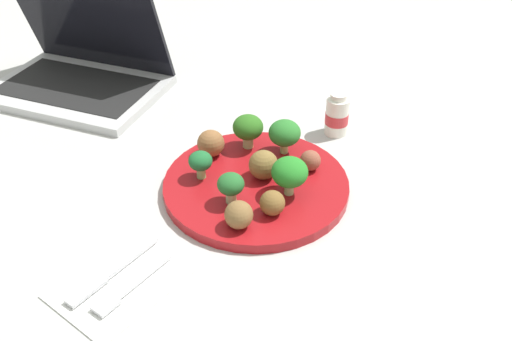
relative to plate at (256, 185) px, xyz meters
name	(u,v)px	position (x,y,z in m)	size (l,w,h in m)	color
ground_plane	(256,190)	(0.00, 0.00, -0.01)	(4.00, 4.00, 0.00)	#B2B2AD
plate	(256,185)	(0.00, 0.00, 0.00)	(0.28, 0.28, 0.02)	maroon
broccoli_floret_back_right	(231,185)	(0.06, 0.01, 0.04)	(0.04, 0.04, 0.05)	#A3C280
broccoli_floret_center	(290,173)	(-0.01, 0.05, 0.05)	(0.05, 0.05, 0.06)	#A2C37C
broccoli_floret_mid_right	(248,128)	(-0.06, -0.08, 0.04)	(0.05, 0.05, 0.06)	#ACBE7C
broccoli_floret_mid_left	(285,133)	(-0.09, -0.02, 0.04)	(0.05, 0.05, 0.06)	#ABC873
broccoli_floret_front_right	(200,162)	(0.05, -0.07, 0.04)	(0.04, 0.04, 0.04)	#91BC6C
meatball_front_left	(263,165)	(-0.02, 0.00, 0.03)	(0.04, 0.04, 0.04)	brown
meatball_center	(310,160)	(-0.08, 0.04, 0.02)	(0.03, 0.03, 0.03)	brown
meatball_far_rim	(272,203)	(0.04, 0.07, 0.03)	(0.04, 0.04, 0.04)	brown
meatball_back_right	(239,215)	(0.09, 0.05, 0.03)	(0.04, 0.04, 0.04)	brown
meatball_back_left	(211,143)	(0.00, -0.10, 0.03)	(0.04, 0.04, 0.04)	brown
napkin	(125,278)	(0.25, 0.01, -0.01)	(0.17, 0.12, 0.01)	white
fork	(129,286)	(0.25, 0.03, 0.00)	(0.12, 0.03, 0.01)	silver
knife	(110,272)	(0.26, 0.00, 0.00)	(0.15, 0.04, 0.01)	silver
yogurt_bottle	(337,115)	(-0.21, -0.02, 0.03)	(0.04, 0.04, 0.08)	white
laptop	(81,71)	(0.01, -0.47, 0.03)	(0.33, 0.38, 0.21)	#BCBCBC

